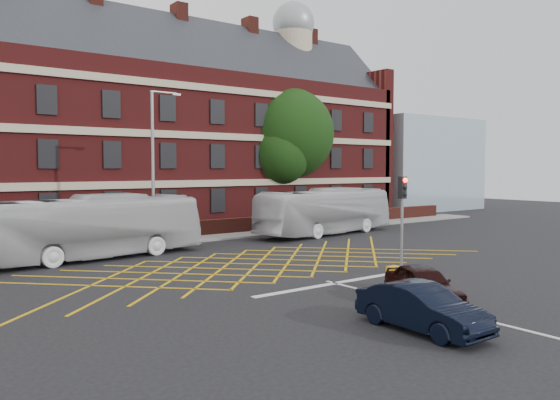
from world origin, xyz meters
TOP-DOWN VIEW (x-y plane):
  - ground at (0.00, 0.00)m, footprint 120.00×120.00m
  - victorian_building at (0.25, 22.00)m, footprint 51.00×12.17m
  - boundary_wall at (0.00, 13.00)m, footprint 56.00×0.50m
  - far_pavement at (0.00, 12.00)m, footprint 60.00×3.00m
  - glass_block at (34.00, 21.00)m, footprint 14.00×10.00m
  - box_junction_hatching at (0.00, 2.00)m, footprint 8.22×8.22m
  - stop_line at (0.00, -3.50)m, footprint 8.00×0.30m
  - centre_line at (0.00, -10.00)m, footprint 0.15×14.00m
  - bus_left at (-6.01, 8.32)m, footprint 11.96×3.82m
  - bus_right at (10.51, 8.88)m, footprint 11.80×4.17m
  - car_navy at (-2.38, -9.68)m, footprint 1.49×4.06m
  - car_maroon at (0.26, -7.65)m, footprint 2.96×4.09m
  - deciduous_tree at (13.66, 17.27)m, footprint 7.94×7.81m
  - traffic_light_near at (3.39, -4.01)m, footprint 0.70×0.70m
  - street_lamp at (-1.89, 9.59)m, footprint 2.25×1.00m
  - utility_cabinet at (1.24, -5.45)m, footprint 0.49×0.37m

SIDE VIEW (x-z plane):
  - ground at x=0.00m, z-range 0.00..0.00m
  - box_junction_hatching at x=0.00m, z-range 0.00..0.02m
  - stop_line at x=0.00m, z-range 0.00..0.02m
  - centre_line at x=0.00m, z-range 0.00..0.02m
  - far_pavement at x=0.00m, z-range 0.00..0.12m
  - utility_cabinet at x=1.24m, z-range 0.00..0.85m
  - boundary_wall at x=0.00m, z-range 0.00..1.10m
  - car_maroon at x=0.26m, z-range 0.00..1.30m
  - car_navy at x=-2.38m, z-range 0.00..1.33m
  - bus_right at x=10.51m, z-range 0.00..3.22m
  - bus_left at x=-6.01m, z-range 0.00..3.28m
  - traffic_light_near at x=3.39m, z-range -0.37..3.90m
  - street_lamp at x=-1.89m, z-range -1.40..7.60m
  - glass_block at x=34.00m, z-range 0.00..10.00m
  - deciduous_tree at x=13.66m, z-range 1.26..12.70m
  - victorian_building at x=0.25m, z-range -2.36..18.04m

